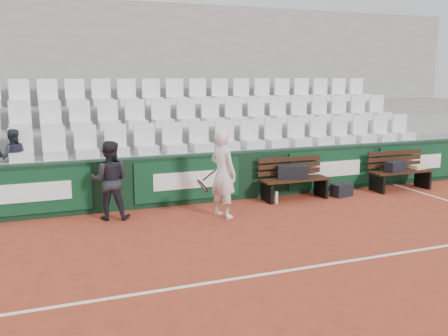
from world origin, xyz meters
The scene contains 21 objects.
ground centered at (0.00, 0.00, 0.00)m, with size 80.00×80.00×0.00m, color #9A3922.
court_baseline centered at (0.00, 0.00, 0.00)m, with size 18.00×0.06×0.01m, color white.
back_barrier centered at (0.07, 3.99, 0.50)m, with size 18.00×0.34×1.00m.
grandstand_tier_front centered at (0.00, 4.62, 0.50)m, with size 18.00×0.95×1.00m, color gray.
grandstand_tier_mid centered at (0.00, 5.58, 0.72)m, with size 18.00×0.95×1.45m, color gray.
grandstand_tier_back centered at (0.00, 6.53, 0.95)m, with size 18.00×0.95×1.90m, color gray.
grandstand_rear_wall centered at (0.00, 7.15, 2.20)m, with size 18.00×0.30×4.40m, color gray.
seat_row_front centered at (0.00, 4.45, 1.31)m, with size 11.90×0.44×0.63m, color silver.
seat_row_mid centered at (0.00, 5.40, 1.77)m, with size 11.90×0.44×0.63m, color white.
seat_row_back centered at (0.00, 6.35, 2.21)m, with size 11.90×0.44×0.63m, color white.
bench_left centered at (2.05, 3.47, 0.23)m, with size 1.50×0.56×0.45m, color #331A0F.
bench_right centered at (4.77, 3.38, 0.23)m, with size 1.50×0.56×0.45m, color black.
sports_bag_left centered at (2.01, 3.52, 0.59)m, with size 0.64×0.27×0.27m, color black.
sports_bag_right centered at (4.58, 3.35, 0.57)m, with size 0.50×0.23×0.23m, color black.
towel centered at (5.29, 3.41, 0.49)m, with size 0.32×0.23×0.09m, color beige.
sports_bag_ground centered at (3.15, 3.34, 0.14)m, with size 0.45×0.27×0.27m, color black.
water_bottle_near centered at (1.52, 3.27, 0.13)m, with size 0.07×0.07×0.25m, color silver.
water_bottle_far centered at (3.33, 3.32, 0.13)m, with size 0.07×0.07×0.25m, color silver.
tennis_player centered at (0.15, 2.78, 0.82)m, with size 0.80×0.71×1.64m.
ball_kid centered at (-1.82, 3.39, 0.72)m, with size 0.70×0.55×1.45m, color black.
spectator_c centered at (-3.45, 4.50, 1.53)m, with size 0.52×0.40×1.06m, color #202531.
Camera 1 is at (-3.07, -5.64, 2.61)m, focal length 40.00 mm.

